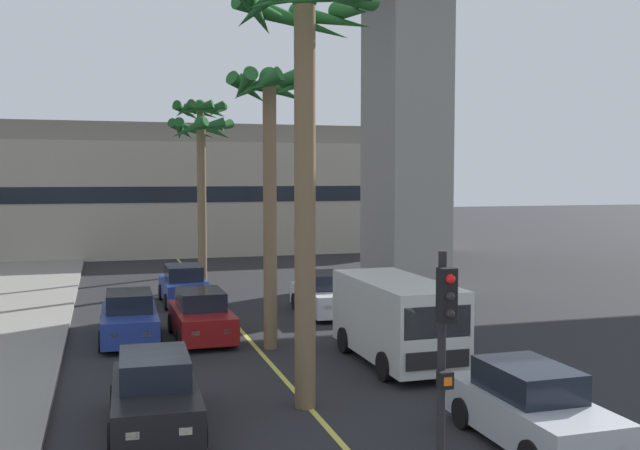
{
  "coord_description": "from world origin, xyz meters",
  "views": [
    {
      "loc": [
        -4.39,
        -0.84,
        5.26
      ],
      "look_at": [
        0.0,
        14.0,
        4.21
      ],
      "focal_mm": 41.17,
      "sensor_mm": 36.0,
      "label": 1
    }
  ],
  "objects_px": {
    "traffic_light_median_near": "(444,357)",
    "palm_tree_mid_median": "(201,151)",
    "car_queue_sixth": "(324,295)",
    "car_queue_fifth": "(531,409)",
    "car_queue_third": "(201,317)",
    "car_queue_second": "(155,395)",
    "palm_tree_far_median": "(201,131)",
    "palm_tree_farthest_median": "(305,78)",
    "delivery_van": "(396,318)",
    "palm_tree_near_median": "(270,129)",
    "car_queue_fourth": "(184,286)",
    "car_queue_front": "(129,319)"
  },
  "relations": [
    {
      "from": "car_queue_fourth",
      "to": "traffic_light_median_near",
      "type": "distance_m",
      "value": 21.12
    },
    {
      "from": "delivery_van",
      "to": "palm_tree_farthest_median",
      "type": "bearing_deg",
      "value": -138.73
    },
    {
      "from": "car_queue_front",
      "to": "traffic_light_median_near",
      "type": "height_order",
      "value": "traffic_light_median_near"
    },
    {
      "from": "delivery_van",
      "to": "palm_tree_mid_median",
      "type": "height_order",
      "value": "palm_tree_mid_median"
    },
    {
      "from": "traffic_light_median_near",
      "to": "palm_tree_mid_median",
      "type": "bearing_deg",
      "value": 90.53
    },
    {
      "from": "palm_tree_near_median",
      "to": "palm_tree_mid_median",
      "type": "bearing_deg",
      "value": 92.24
    },
    {
      "from": "car_queue_front",
      "to": "traffic_light_median_near",
      "type": "relative_size",
      "value": 0.98
    },
    {
      "from": "palm_tree_mid_median",
      "to": "car_queue_second",
      "type": "bearing_deg",
      "value": -100.32
    },
    {
      "from": "car_queue_third",
      "to": "palm_tree_mid_median",
      "type": "height_order",
      "value": "palm_tree_mid_median"
    },
    {
      "from": "palm_tree_near_median",
      "to": "palm_tree_mid_median",
      "type": "distance_m",
      "value": 12.25
    },
    {
      "from": "traffic_light_median_near",
      "to": "palm_tree_mid_median",
      "type": "distance_m",
      "value": 24.78
    },
    {
      "from": "palm_tree_mid_median",
      "to": "palm_tree_far_median",
      "type": "relative_size",
      "value": 0.86
    },
    {
      "from": "car_queue_sixth",
      "to": "delivery_van",
      "type": "height_order",
      "value": "delivery_van"
    },
    {
      "from": "car_queue_third",
      "to": "car_queue_fourth",
      "type": "distance_m",
      "value": 6.77
    },
    {
      "from": "car_queue_sixth",
      "to": "palm_tree_farthest_median",
      "type": "xyz_separation_m",
      "value": [
        -3.64,
        -10.61,
        6.69
      ]
    },
    {
      "from": "car_queue_front",
      "to": "car_queue_fourth",
      "type": "height_order",
      "value": "same"
    },
    {
      "from": "palm_tree_near_median",
      "to": "palm_tree_mid_median",
      "type": "relative_size",
      "value": 1.07
    },
    {
      "from": "car_queue_front",
      "to": "car_queue_sixth",
      "type": "distance_m",
      "value": 7.7
    },
    {
      "from": "car_queue_second",
      "to": "car_queue_fourth",
      "type": "bearing_deg",
      "value": 81.79
    },
    {
      "from": "car_queue_fourth",
      "to": "palm_tree_mid_median",
      "type": "bearing_deg",
      "value": 71.12
    },
    {
      "from": "car_queue_fifth",
      "to": "car_queue_sixth",
      "type": "distance_m",
      "value": 14.11
    },
    {
      "from": "car_queue_sixth",
      "to": "palm_tree_mid_median",
      "type": "bearing_deg",
      "value": 116.35
    },
    {
      "from": "car_queue_sixth",
      "to": "palm_tree_far_median",
      "type": "distance_m",
      "value": 14.67
    },
    {
      "from": "palm_tree_near_median",
      "to": "palm_tree_farthest_median",
      "type": "height_order",
      "value": "palm_tree_farthest_median"
    },
    {
      "from": "car_queue_second",
      "to": "car_queue_fifth",
      "type": "height_order",
      "value": "same"
    },
    {
      "from": "car_queue_third",
      "to": "traffic_light_median_near",
      "type": "bearing_deg",
      "value": -83.6
    },
    {
      "from": "car_queue_sixth",
      "to": "palm_tree_mid_median",
      "type": "relative_size",
      "value": 0.52
    },
    {
      "from": "car_queue_second",
      "to": "delivery_van",
      "type": "height_order",
      "value": "delivery_van"
    },
    {
      "from": "palm_tree_mid_median",
      "to": "palm_tree_far_median",
      "type": "distance_m",
      "value": 5.43
    },
    {
      "from": "car_queue_second",
      "to": "palm_tree_mid_median",
      "type": "xyz_separation_m",
      "value": [
        3.37,
        18.5,
        5.63
      ]
    },
    {
      "from": "palm_tree_mid_median",
      "to": "car_queue_third",
      "type": "bearing_deg",
      "value": -97.56
    },
    {
      "from": "car_queue_fourth",
      "to": "palm_tree_far_median",
      "type": "distance_m",
      "value": 11.3
    },
    {
      "from": "car_queue_fourth",
      "to": "car_queue_sixth",
      "type": "height_order",
      "value": "same"
    },
    {
      "from": "car_queue_third",
      "to": "car_queue_sixth",
      "type": "height_order",
      "value": "same"
    },
    {
      "from": "car_queue_fourth",
      "to": "palm_tree_near_median",
      "type": "height_order",
      "value": "palm_tree_near_median"
    },
    {
      "from": "palm_tree_far_median",
      "to": "car_queue_second",
      "type": "bearing_deg",
      "value": -99.65
    },
    {
      "from": "traffic_light_median_near",
      "to": "palm_tree_mid_median",
      "type": "relative_size",
      "value": 0.53
    },
    {
      "from": "car_queue_second",
      "to": "palm_tree_farthest_median",
      "type": "height_order",
      "value": "palm_tree_farthest_median"
    },
    {
      "from": "palm_tree_farthest_median",
      "to": "car_queue_fourth",
      "type": "bearing_deg",
      "value": 94.82
    },
    {
      "from": "car_queue_third",
      "to": "palm_tree_farthest_median",
      "type": "bearing_deg",
      "value": -79.85
    },
    {
      "from": "traffic_light_median_near",
      "to": "palm_tree_farthest_median",
      "type": "xyz_separation_m",
      "value": [
        -0.22,
        6.53,
        4.7
      ]
    },
    {
      "from": "car_queue_second",
      "to": "palm_tree_far_median",
      "type": "xyz_separation_m",
      "value": [
        4.04,
        23.75,
        6.86
      ]
    },
    {
      "from": "car_queue_sixth",
      "to": "palm_tree_near_median",
      "type": "relative_size",
      "value": 0.49
    },
    {
      "from": "car_queue_fifth",
      "to": "palm_tree_farthest_median",
      "type": "bearing_deg",
      "value": 135.72
    },
    {
      "from": "car_queue_fifth",
      "to": "palm_tree_near_median",
      "type": "relative_size",
      "value": 0.49
    },
    {
      "from": "palm_tree_mid_median",
      "to": "palm_tree_farthest_median",
      "type": "relative_size",
      "value": 0.84
    },
    {
      "from": "car_queue_second",
      "to": "palm_tree_far_median",
      "type": "height_order",
      "value": "palm_tree_far_median"
    },
    {
      "from": "car_queue_fourth",
      "to": "car_queue_fifth",
      "type": "bearing_deg",
      "value": -75.0
    },
    {
      "from": "delivery_van",
      "to": "palm_tree_far_median",
      "type": "bearing_deg",
      "value": 97.85
    },
    {
      "from": "palm_tree_near_median",
      "to": "palm_tree_far_median",
      "type": "distance_m",
      "value": 17.51
    }
  ]
}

